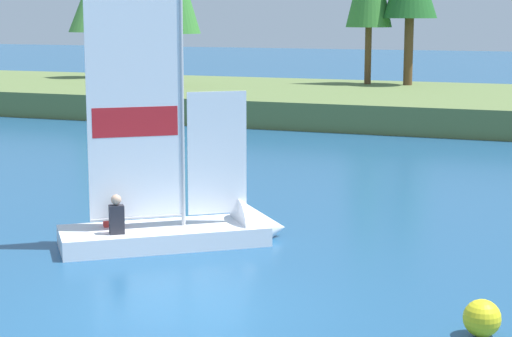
# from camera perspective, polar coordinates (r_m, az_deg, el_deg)

# --- Properties ---
(ground_plane) EXTENTS (200.00, 200.00, 0.00)m
(ground_plane) POSITION_cam_1_polar(r_m,az_deg,el_deg) (14.09, -5.12, -9.09)
(ground_plane) COLOR navy
(shore_bank) EXTENTS (80.00, 12.67, 1.11)m
(shore_bank) POSITION_cam_1_polar(r_m,az_deg,el_deg) (40.00, 12.36, 3.91)
(shore_bank) COLOR #5B703D
(shore_bank) RESTS_ON ground
(shoreline_tree_left) EXTENTS (2.50, 2.50, 5.47)m
(shoreline_tree_left) POSITION_cam_1_polar(r_m,az_deg,el_deg) (49.40, -10.50, 10.25)
(shoreline_tree_left) COLOR brown
(shoreline_tree_left) RESTS_ON shore_bank
(sailboat) EXTENTS (4.52, 3.92, 6.22)m
(sailboat) POSITION_cam_1_polar(r_m,az_deg,el_deg) (18.05, -3.48, -3.39)
(sailboat) COLOR white
(sailboat) RESTS_ON ground
(channel_buoy) EXTENTS (0.55, 0.55, 0.55)m
(channel_buoy) POSITION_cam_1_polar(r_m,az_deg,el_deg) (13.32, 14.25, -9.26)
(channel_buoy) COLOR yellow
(channel_buoy) RESTS_ON ground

